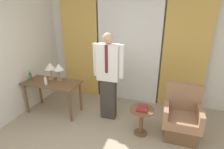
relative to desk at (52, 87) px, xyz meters
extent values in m
cube|color=silver|center=(1.41, 1.23, 0.73)|extent=(10.00, 0.06, 2.70)
cube|color=white|center=(1.41, 1.10, 0.67)|extent=(1.48, 0.06, 2.58)
cube|color=gold|center=(0.15, 1.10, 0.67)|extent=(0.95, 0.06, 2.58)
cube|color=gold|center=(2.66, 1.10, 0.67)|extent=(0.95, 0.06, 2.58)
cube|color=brown|center=(0.00, 0.00, 0.09)|extent=(1.21, 0.57, 0.03)
cylinder|color=brown|center=(-0.54, -0.22, -0.27)|extent=(0.05, 0.05, 0.69)
cylinder|color=brown|center=(0.54, -0.22, -0.27)|extent=(0.05, 0.05, 0.69)
cylinder|color=brown|center=(-0.54, 0.22, -0.27)|extent=(0.05, 0.05, 0.69)
cylinder|color=brown|center=(0.54, 0.22, -0.27)|extent=(0.05, 0.05, 0.69)
cylinder|color=#9E7F47|center=(-0.11, 0.15, 0.13)|extent=(0.13, 0.13, 0.04)
cylinder|color=#9E7F47|center=(-0.11, 0.15, 0.24)|extent=(0.02, 0.02, 0.20)
cone|color=silver|center=(-0.11, 0.15, 0.41)|extent=(0.23, 0.23, 0.14)
cylinder|color=#9E7F47|center=(0.11, 0.15, 0.13)|extent=(0.13, 0.13, 0.04)
cylinder|color=#9E7F47|center=(0.11, 0.15, 0.24)|extent=(0.02, 0.02, 0.20)
cone|color=silver|center=(0.11, 0.15, 0.41)|extent=(0.23, 0.23, 0.14)
cylinder|color=silver|center=(-0.03, -0.14, 0.17)|extent=(0.06, 0.06, 0.14)
cylinder|color=silver|center=(-0.03, -0.14, 0.26)|extent=(0.03, 0.03, 0.04)
cylinder|color=#336638|center=(-0.49, -0.05, 0.19)|extent=(0.06, 0.06, 0.16)
cylinder|color=#336638|center=(-0.49, -0.05, 0.29)|extent=(0.02, 0.02, 0.05)
cube|color=#38332D|center=(1.23, 0.17, -0.18)|extent=(0.31, 0.16, 0.86)
cube|color=white|center=(1.23, 0.17, 0.61)|extent=(0.43, 0.19, 0.72)
cube|color=#5B1E23|center=(1.23, 0.07, 0.70)|extent=(0.06, 0.01, 0.54)
cylinder|color=white|center=(0.96, 0.17, 0.64)|extent=(0.09, 0.09, 0.65)
cylinder|color=white|center=(1.49, 0.17, 0.64)|extent=(0.09, 0.09, 0.65)
sphere|color=tan|center=(1.23, 0.17, 1.07)|extent=(0.21, 0.21, 0.21)
cube|color=brown|center=(2.65, -0.04, -0.47)|extent=(0.53, 0.47, 0.29)
cube|color=#936B4C|center=(2.65, -0.04, -0.25)|extent=(0.63, 0.56, 0.16)
cube|color=#936B4C|center=(2.65, 0.19, 0.08)|extent=(0.63, 0.10, 0.50)
cube|color=#936B4C|center=(2.38, -0.04, -0.08)|extent=(0.08, 0.56, 0.18)
cube|color=#936B4C|center=(2.92, -0.04, -0.08)|extent=(0.08, 0.56, 0.18)
cylinder|color=brown|center=(1.97, -0.16, -0.60)|extent=(0.25, 0.25, 0.02)
cylinder|color=brown|center=(1.97, -0.16, -0.37)|extent=(0.07, 0.07, 0.49)
cylinder|color=brown|center=(1.97, -0.16, -0.11)|extent=(0.45, 0.45, 0.02)
cube|color=maroon|center=(1.98, -0.17, -0.08)|extent=(0.18, 0.22, 0.03)
camera|label=1|loc=(2.29, -2.88, 1.56)|focal=28.00mm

